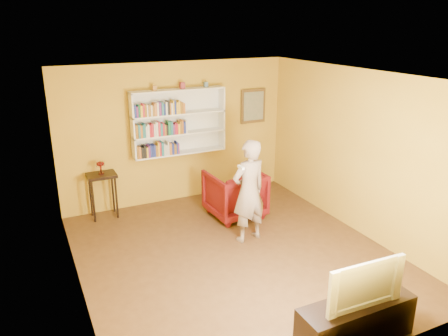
{
  "coord_description": "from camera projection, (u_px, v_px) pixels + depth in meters",
  "views": [
    {
      "loc": [
        -2.69,
        -5.26,
        3.41
      ],
      "look_at": [
        0.18,
        0.75,
        1.15
      ],
      "focal_mm": 35.0,
      "sensor_mm": 36.0,
      "label": 1
    }
  ],
  "objects": [
    {
      "name": "armchair",
      "position": [
        235.0,
        193.0,
        7.91
      ],
      "size": [
        0.96,
        0.99,
        0.86
      ],
      "primitive_type": "imported",
      "rotation": [
        0.0,
        0.0,
        3.19
      ],
      "color": "#49050A",
      "rests_on": "ground"
    },
    {
      "name": "person",
      "position": [
        249.0,
        191.0,
        6.9
      ],
      "size": [
        0.67,
        0.5,
        1.69
      ],
      "primitive_type": "imported",
      "rotation": [
        0.0,
        0.0,
        3.31
      ],
      "color": "#7E6A5C",
      "rests_on": "ground"
    },
    {
      "name": "ornament_right",
      "position": [
        206.0,
        85.0,
        8.2
      ],
      "size": [
        0.07,
        0.07,
        0.1
      ],
      "primitive_type": "cube",
      "color": "slate",
      "rests_on": "bookshelf"
    },
    {
      "name": "tv_cabinet",
      "position": [
        355.0,
        321.0,
        4.83
      ],
      "size": [
        1.37,
        0.41,
        0.49
      ],
      "primitive_type": "cube",
      "color": "black",
      "rests_on": "ground"
    },
    {
      "name": "books_row_middle",
      "position": [
        161.0,
        129.0,
        8.02
      ],
      "size": [
        0.98,
        0.19,
        0.26
      ],
      "color": "brown",
      "rests_on": "bookshelf"
    },
    {
      "name": "television",
      "position": [
        360.0,
        281.0,
        4.67
      ],
      "size": [
        0.96,
        0.16,
        0.55
      ],
      "primitive_type": "imported",
      "rotation": [
        0.0,
        0.0,
        -0.04
      ],
      "color": "black",
      "rests_on": "tv_cabinet"
    },
    {
      "name": "console_table",
      "position": [
        102.0,
        181.0,
        7.77
      ],
      "size": [
        0.51,
        0.39,
        0.83
      ],
      "color": "black",
      "rests_on": "ground"
    },
    {
      "name": "framed_painting",
      "position": [
        253.0,
        106.0,
        8.9
      ],
      "size": [
        0.55,
        0.05,
        0.7
      ],
      "color": "#4F3816",
      "rests_on": "room_shell"
    },
    {
      "name": "room_shell",
      "position": [
        235.0,
        193.0,
        6.36
      ],
      "size": [
        5.3,
        5.8,
        2.88
      ],
      "color": "#452C16",
      "rests_on": "ground"
    },
    {
      "name": "ruby_lustre",
      "position": [
        100.0,
        165.0,
        7.67
      ],
      "size": [
        0.14,
        0.14,
        0.23
      ],
      "color": "maroon",
      "rests_on": "console_table"
    },
    {
      "name": "ornament_centre",
      "position": [
        182.0,
        85.0,
        8.0
      ],
      "size": [
        0.09,
        0.09,
        0.12
      ],
      "primitive_type": "cube",
      "color": "maroon",
      "rests_on": "bookshelf"
    },
    {
      "name": "books_row_lower",
      "position": [
        157.0,
        150.0,
        8.11
      ],
      "size": [
        0.81,
        0.19,
        0.26
      ],
      "color": "brown",
      "rests_on": "bookshelf"
    },
    {
      "name": "game_remote",
      "position": [
        241.0,
        167.0,
        6.3
      ],
      "size": [
        0.04,
        0.15,
        0.04
      ],
      "primitive_type": "cube",
      "color": "silver",
      "rests_on": "person"
    },
    {
      "name": "bookshelf",
      "position": [
        178.0,
        122.0,
        8.23
      ],
      "size": [
        1.8,
        0.29,
        1.23
      ],
      "color": "silver",
      "rests_on": "room_shell"
    },
    {
      "name": "ornament_left",
      "position": [
        154.0,
        88.0,
        7.79
      ],
      "size": [
        0.07,
        0.07,
        0.09
      ],
      "primitive_type": "cube",
      "color": "#A5712F",
      "rests_on": "bookshelf"
    },
    {
      "name": "books_row_upper",
      "position": [
        160.0,
        109.0,
        7.89
      ],
      "size": [
        0.95,
        0.19,
        0.26
      ],
      "color": "navy",
      "rests_on": "bookshelf"
    }
  ]
}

